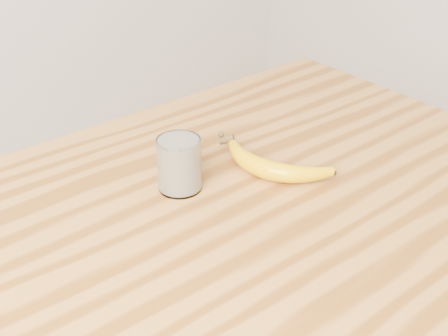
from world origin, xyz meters
TOP-DOWN VIEW (x-y plane):
  - table at (0.00, 0.00)m, footprint 1.20×0.80m
  - smoothie_glass at (-0.01, 0.10)m, footprint 0.07×0.07m
  - banana at (0.13, 0.03)m, footprint 0.20×0.31m

SIDE VIEW (x-z plane):
  - table at x=0.00m, z-range 0.32..1.22m
  - banana at x=0.13m, z-range 0.90..0.94m
  - smoothie_glass at x=-0.01m, z-range 0.90..0.99m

